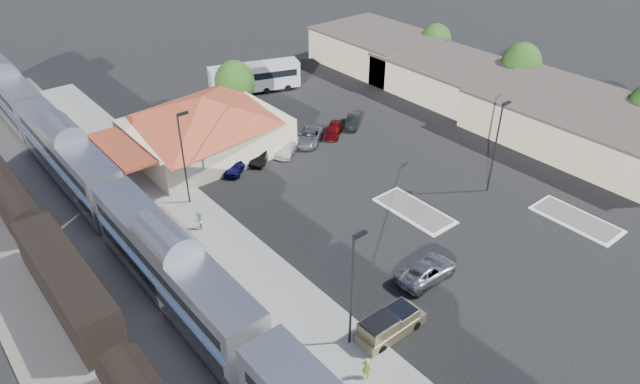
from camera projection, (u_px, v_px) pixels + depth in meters
ground at (399, 239)px, 47.87m from camera, size 280.00×280.00×0.00m
railbed at (121, 297)px, 41.82m from camera, size 16.00×100.00×0.12m
platform at (239, 260)px, 45.32m from camera, size 5.50×92.00×0.18m
passenger_train at (172, 272)px, 39.88m from camera, size 3.00×104.00×5.55m
freight_cars at (67, 286)px, 40.08m from camera, size 2.80×46.00×4.00m
station_depot at (204, 124)px, 59.42m from camera, size 18.35×12.24×6.20m
buildings_east at (474, 85)px, 70.97m from camera, size 14.40×51.40×4.80m
traffic_island_south at (414, 210)px, 51.26m from camera, size 3.30×7.50×0.21m
traffic_island_north at (576, 219)px, 50.09m from camera, size 3.30×7.50×0.21m
lamp_plat_s at (353, 283)px, 35.26m from camera, size 1.08×0.25×9.00m
lamp_plat_n at (183, 152)px, 49.62m from camera, size 1.08×0.25×9.00m
lamp_lot at (497, 140)px, 51.49m from camera, size 1.08×0.25×9.00m
tree_east_b at (521, 64)px, 71.65m from camera, size 4.94×4.94×6.96m
tree_east_c at (436, 41)px, 81.03m from camera, size 4.41×4.41×6.21m
tree_depot at (235, 82)px, 66.91m from camera, size 4.71×4.71×6.63m
pickup_truck at (391, 324)px, 38.42m from camera, size 5.18×1.98×1.78m
suv at (427, 271)px, 43.28m from camera, size 5.32×2.48×1.47m
coach_bus at (255, 76)px, 73.70m from camera, size 11.83×6.22×3.74m
person_a at (366, 368)px, 35.09m from camera, size 0.60×0.71×1.66m
person_b at (199, 221)px, 48.25m from camera, size 0.94×1.03×1.73m
parked_car_a at (236, 166)px, 57.04m from camera, size 3.99×3.55×1.31m
parked_car_b at (261, 155)px, 58.94m from camera, size 4.04×3.63×1.33m
parked_car_c at (288, 147)px, 60.46m from camera, size 4.79×4.10×1.32m
parked_car_d at (310, 137)px, 62.36m from camera, size 5.19×4.88×1.36m
parked_car_e at (333, 129)px, 63.88m from camera, size 4.08×3.74×1.35m
parked_car_f at (353, 121)px, 65.80m from camera, size 3.94×3.62×1.31m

